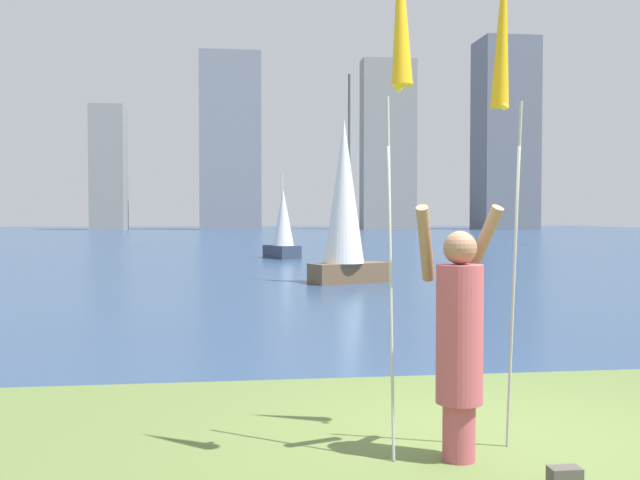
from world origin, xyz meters
TOP-DOWN VIEW (x-y plane):
  - ground at (0.00, 50.95)m, footprint 120.00×138.00m
  - person at (-0.50, -0.57)m, footprint 0.74×0.55m
  - kite_flag_left at (-1.01, -0.69)m, footprint 0.16×0.58m
  - kite_flag_right at (0.02, -0.12)m, footprint 0.16×0.56m
  - bag at (0.02, -1.34)m, footprint 0.22×0.13m
  - sailboat_3 at (0.38, 26.92)m, footprint 1.64×2.13m
  - sailboat_4 at (1.14, 14.70)m, footprint 2.44×1.67m
  - skyline_tower_1 at (-16.62, 92.71)m, footprint 4.24×5.43m
  - skyline_tower_2 at (-1.11, 92.12)m, footprint 7.86×5.35m
  - skyline_tower_3 at (19.66, 90.88)m, footprint 7.11×3.11m
  - skyline_tower_4 at (35.48, 89.97)m, footprint 7.44×6.63m

SIDE VIEW (x-z plane):
  - ground at x=0.00m, z-range -0.12..0.00m
  - bag at x=0.02m, z-range 0.00..0.18m
  - person at x=-0.50m, z-range -0.02..2.01m
  - sailboat_3 at x=0.38m, z-range -0.59..3.26m
  - sailboat_4 at x=1.14m, z-range -0.74..5.19m
  - kite_flag_left at x=-1.01m, z-range 1.35..5.51m
  - kite_flag_right at x=0.02m, z-range 1.33..5.63m
  - skyline_tower_1 at x=-16.62m, z-range 0.00..15.86m
  - skyline_tower_3 at x=19.66m, z-range 0.00..22.36m
  - skyline_tower_2 at x=-1.11m, z-range 0.00..22.89m
  - skyline_tower_4 at x=35.48m, z-range 0.00..25.28m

